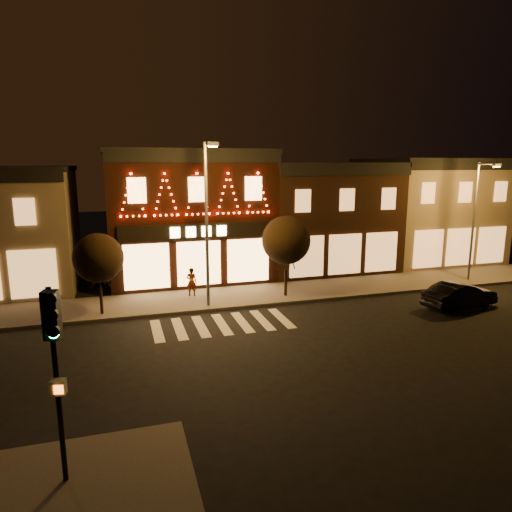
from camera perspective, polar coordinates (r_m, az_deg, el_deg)
name	(u,v)px	position (r m, az deg, el deg)	size (l,w,h in m)	color
ground	(244,358)	(18.32, -1.45, -12.58)	(120.00, 120.00, 0.00)	black
sidewalk_far	(241,296)	(26.05, -1.91, -5.01)	(44.00, 4.00, 0.15)	#47423D
building_pulp	(187,214)	(30.61, -8.51, 5.16)	(10.20, 8.34, 8.30)	black
building_right_a	(319,216)	(33.40, 7.90, 5.00)	(9.20, 8.28, 7.50)	#371E13
building_right_b	(426,210)	(38.03, 20.38, 5.40)	(9.20, 8.28, 7.80)	#7E6F5A
traffic_signal_near	(54,350)	(11.14, -23.78, -10.63)	(0.38, 0.49, 4.69)	black
streetlamp_mid	(207,213)	(23.09, -6.05, 5.38)	(0.53, 1.90, 8.33)	#59595E
streetlamp_right	(477,213)	(31.50, 25.75, 4.88)	(0.47, 1.68, 7.35)	#59595E
tree_left	(98,258)	(23.44, -19.01, -0.25)	(2.40, 2.40, 4.01)	black
tree_right	(286,240)	(25.29, 3.78, 1.97)	(2.69, 2.69, 4.50)	black
dark_sedan	(460,295)	(26.34, 23.99, -4.47)	(1.44, 4.13, 1.36)	black
pedestrian	(192,282)	(25.89, -8.01, -3.20)	(0.59, 0.39, 1.61)	gray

